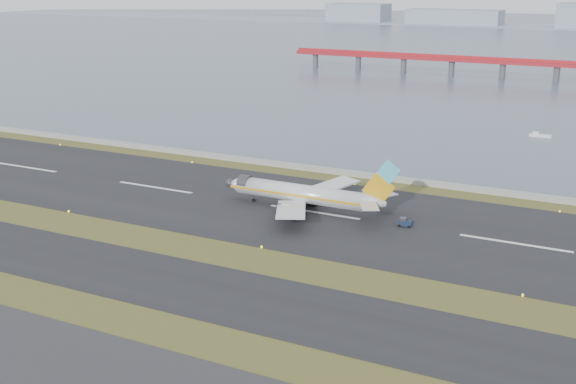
# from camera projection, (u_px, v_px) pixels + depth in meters

# --- Properties ---
(ground) EXTENTS (1000.00, 1000.00, 0.00)m
(ground) POSITION_uv_depth(u_px,v_px,m) (240.00, 263.00, 121.94)
(ground) COLOR #3A4518
(ground) RESTS_ON ground
(taxiway_strip) EXTENTS (1000.00, 18.00, 0.10)m
(taxiway_strip) POSITION_uv_depth(u_px,v_px,m) (201.00, 289.00, 111.65)
(taxiway_strip) COLOR black
(taxiway_strip) RESTS_ON ground
(runway_strip) EXTENTS (1000.00, 45.00, 0.10)m
(runway_strip) POSITION_uv_depth(u_px,v_px,m) (314.00, 212.00, 147.60)
(runway_strip) COLOR black
(runway_strip) RESTS_ON ground
(seawall) EXTENTS (1000.00, 2.50, 1.00)m
(seawall) POSITION_uv_depth(u_px,v_px,m) (366.00, 175.00, 173.15)
(seawall) COLOR gray
(seawall) RESTS_ON ground
(bay_water) EXTENTS (1400.00, 800.00, 1.30)m
(bay_water) POSITION_uv_depth(u_px,v_px,m) (564.00, 42.00, 515.66)
(bay_water) COLOR #495969
(bay_water) RESTS_ON ground
(red_pier) EXTENTS (260.00, 5.00, 10.20)m
(red_pier) POSITION_uv_depth(u_px,v_px,m) (558.00, 66.00, 325.24)
(red_pier) COLOR maroon
(red_pier) RESTS_ON ground
(airliner) EXTENTS (38.52, 32.89, 12.80)m
(airliner) POSITION_uv_depth(u_px,v_px,m) (306.00, 194.00, 147.92)
(airliner) COLOR silver
(airliner) RESTS_ON ground
(pushback_tug) EXTENTS (2.97, 2.01, 1.77)m
(pushback_tug) POSITION_uv_depth(u_px,v_px,m) (405.00, 222.00, 139.13)
(pushback_tug) COLOR #131F36
(pushback_tug) RESTS_ON ground
(workboat_near) EXTENTS (6.55, 2.58, 1.55)m
(workboat_near) POSITION_uv_depth(u_px,v_px,m) (539.00, 135.00, 216.08)
(workboat_near) COLOR silver
(workboat_near) RESTS_ON ground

